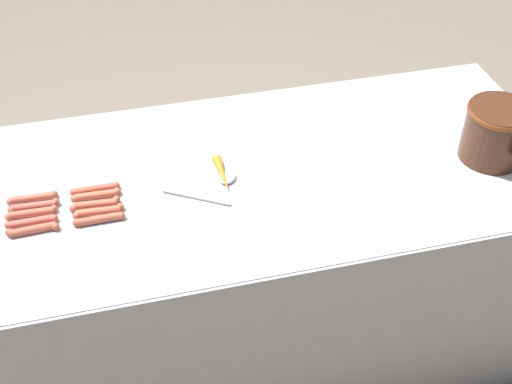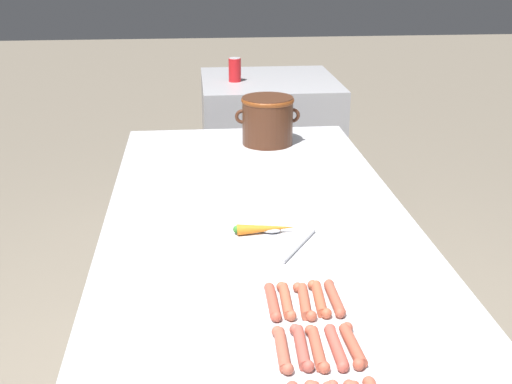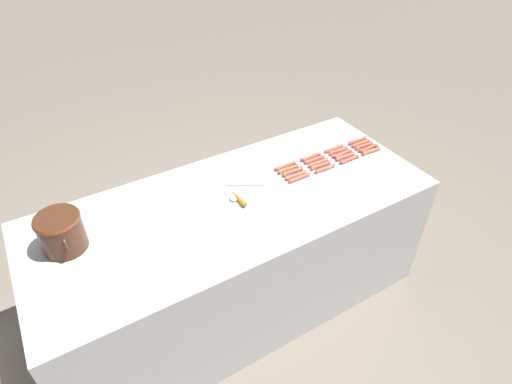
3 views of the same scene
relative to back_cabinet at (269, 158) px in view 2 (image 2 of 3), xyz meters
The scene contains 16 objects.
griddle_counter 1.85m from the back_cabinet, 97.11° to the right, with size 0.92×2.23×0.83m.
back_cabinet is the anchor object (origin of this frame).
hot_dog_2 2.50m from the back_cabinet, 95.89° to the right, with size 0.03×0.15×0.02m.
hot_dog_3 2.31m from the back_cabinet, 96.30° to the right, with size 0.03×0.15×0.02m.
hot_dog_6 2.49m from the back_cabinet, 94.98° to the right, with size 0.03×0.15×0.02m.
hot_dog_7 2.31m from the back_cabinet, 95.53° to the right, with size 0.03×0.15×0.02m.
hot_dog_10 2.49m from the back_cabinet, 94.26° to the right, with size 0.03×0.15×0.02m.
hot_dog_11 2.31m from the back_cabinet, 94.48° to the right, with size 0.03×0.15×0.02m.
hot_dog_14 2.49m from the back_cabinet, 93.34° to the right, with size 0.03×0.15×0.02m.
hot_dog_15 2.30m from the back_cabinet, 93.60° to the right, with size 0.03×0.15×0.02m.
hot_dog_18 2.48m from the back_cabinet, 92.53° to the right, with size 0.03×0.15×0.02m.
hot_dog_19 2.30m from the back_cabinet, 92.71° to the right, with size 0.03×0.15×0.02m.
bean_pot 1.10m from the back_cabinet, 96.91° to the right, with size 0.26×0.21×0.19m.
serving_spoon 1.94m from the back_cabinet, 95.67° to the right, with size 0.17×0.25×0.02m.
carrot 1.92m from the back_cabinet, 96.84° to the right, with size 0.18×0.04×0.03m.
soda_can 0.55m from the back_cabinet, 165.51° to the right, with size 0.07×0.07×0.12m.
Camera 2 is at (-0.18, -1.74, 1.62)m, focal length 46.99 mm.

